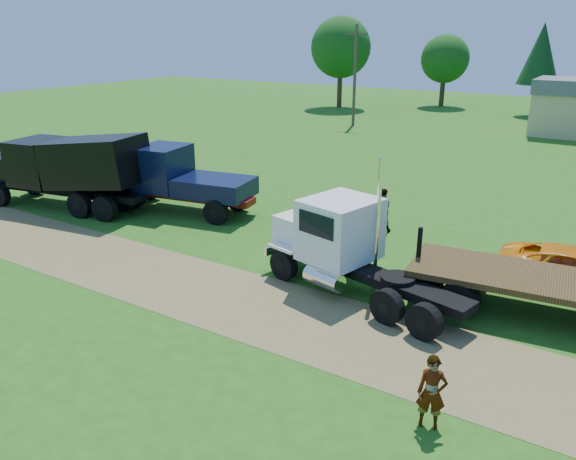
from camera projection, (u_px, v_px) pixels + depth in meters
The scene contains 10 objects.
ground at pixel (268, 310), 18.19m from camera, with size 140.00×140.00×0.00m, color #2F5512.
dirt_track at pixel (268, 310), 18.18m from camera, with size 120.00×4.20×0.01m, color brown.
white_semi_tractor at pixel (341, 243), 19.42m from camera, with size 7.91×4.15×4.67m.
black_dump_truck at pixel (70, 167), 27.91m from camera, with size 9.15×4.24×3.88m.
navy_truck at pixel (175, 179), 27.64m from camera, with size 7.56×3.70×3.21m.
orange_pickup at pixel (574, 269), 19.57m from camera, with size 2.30×4.99×1.39m, color orange.
flatbed_trailer at pixel (561, 290), 17.29m from camera, with size 9.38×3.66×2.34m.
spectator_a at pixel (432, 392), 12.56m from camera, with size 0.66×0.43×1.81m, color #999999.
spectator_b at pixel (381, 210), 24.94m from camera, with size 0.97×0.75×1.99m, color #999999.
tan_shed at pixel (573, 107), 47.24m from camera, with size 6.20×5.40×4.70m.
Camera 1 is at (9.19, -13.42, 8.57)m, focal length 35.00 mm.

